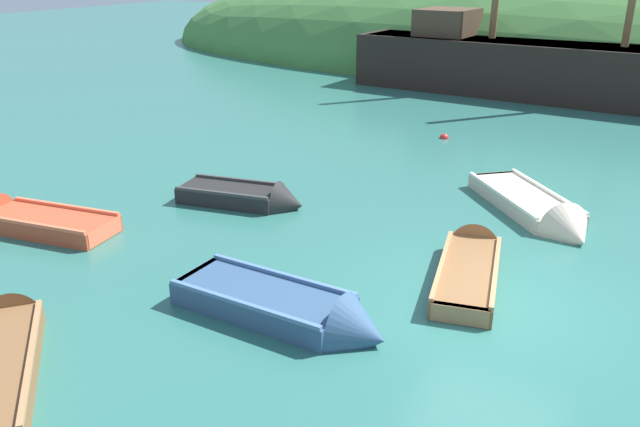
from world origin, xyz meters
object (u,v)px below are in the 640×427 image
sailing_ship (541,75)px  rowboat_outer_left (539,213)px  rowboat_center (4,353)px  rowboat_far (470,265)px  buoy_red (444,138)px  rowboat_near_dock (293,313)px  rowboat_outer_right (29,222)px  rowboat_portside (249,199)px

sailing_ship → rowboat_outer_left: sailing_ship is taller
rowboat_center → rowboat_far: 7.74m
sailing_ship → buoy_red: 8.48m
rowboat_near_dock → rowboat_far: 3.61m
rowboat_far → rowboat_center: bearing=128.2°
sailing_ship → rowboat_near_dock: size_ratio=5.05×
rowboat_center → rowboat_outer_right: size_ratio=0.96×
rowboat_outer_right → rowboat_near_dock: size_ratio=0.99×
rowboat_outer_left → sailing_ship: bearing=149.3°
rowboat_portside → rowboat_far: 5.54m
sailing_ship → rowboat_near_dock: sailing_ship is taller
sailing_ship → rowboat_far: 17.18m
rowboat_outer_right → rowboat_portside: rowboat_outer_right is taller
rowboat_center → rowboat_near_dock: (3.05, 2.89, 0.03)m
rowboat_near_dock → rowboat_outer_right: bearing=177.4°
sailing_ship → rowboat_outer_right: size_ratio=5.12×
rowboat_portside → rowboat_outer_right: bearing=-144.4°
sailing_ship → rowboat_far: sailing_ship is taller
rowboat_outer_left → buoy_red: (-4.00, 5.42, -0.10)m
rowboat_center → buoy_red: rowboat_center is taller
rowboat_outer_left → rowboat_outer_right: bearing=-100.2°
rowboat_outer_right → buoy_red: bearing=-124.1°
sailing_ship → rowboat_portside: (-3.28, -16.17, -0.72)m
rowboat_center → rowboat_outer_left: bearing=-78.2°
sailing_ship → rowboat_outer_right: (-6.56, -19.57, -0.73)m
rowboat_near_dock → rowboat_portside: size_ratio=1.18×
rowboat_outer_left → rowboat_far: bearing=-52.2°
rowboat_near_dock → buoy_red: size_ratio=12.23×
rowboat_outer_left → buoy_red: 6.74m
rowboat_portside → rowboat_outer_left: size_ratio=0.83×
rowboat_near_dock → rowboat_outer_left: 6.78m
rowboat_outer_right → rowboat_far: bearing=-172.4°
rowboat_far → rowboat_outer_left: bearing=-22.0°
sailing_ship → rowboat_portside: bearing=-97.4°
sailing_ship → rowboat_near_dock: 20.09m
rowboat_center → rowboat_near_dock: 4.20m
rowboat_portside → rowboat_far: bearing=-19.4°
rowboat_far → buoy_red: (-3.42, 8.67, -0.10)m
rowboat_outer_right → rowboat_portside: (3.27, 3.41, 0.00)m
rowboat_outer_right → buoy_red: (5.33, 11.22, -0.12)m
sailing_ship → rowboat_center: size_ratio=5.32×
sailing_ship → rowboat_outer_right: 20.66m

